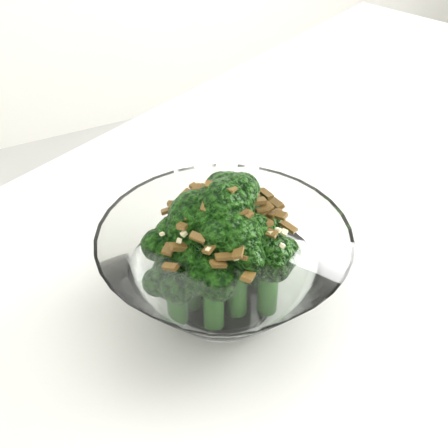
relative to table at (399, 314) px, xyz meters
name	(u,v)px	position (x,y,z in m)	size (l,w,h in m)	color
table	(399,314)	(0.00, 0.00, 0.00)	(1.42, 1.21, 0.75)	white
broccoli_dish	(223,259)	(-0.18, 0.03, 0.12)	(0.20, 0.20, 0.13)	white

